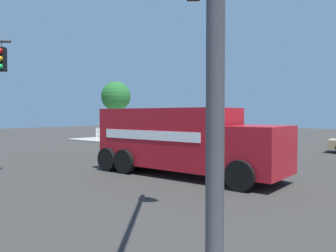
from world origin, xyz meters
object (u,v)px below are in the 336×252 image
at_px(delivery_truck, 182,140).
at_px(shade_tree_near, 116,97).
at_px(pedestrian_near_corner, 164,126).
at_px(pedestrian_crossing, 170,130).

height_order(delivery_truck, shade_tree_near, shade_tree_near).
height_order(pedestrian_near_corner, pedestrian_crossing, pedestrian_near_corner).
relative_size(pedestrian_near_corner, pedestrian_crossing, 1.15).
xyz_separation_m(delivery_truck, pedestrian_crossing, (-12.33, -10.99, -0.39)).
height_order(delivery_truck, pedestrian_near_corner, delivery_truck).
bearing_deg(pedestrian_near_corner, pedestrian_crossing, 45.81).
bearing_deg(pedestrian_crossing, delivery_truck, 41.71).
bearing_deg(shade_tree_near, pedestrian_near_corner, 141.99).
height_order(pedestrian_near_corner, shade_tree_near, shade_tree_near).
xyz_separation_m(pedestrian_near_corner, shade_tree_near, (4.02, -3.14, 3.13)).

